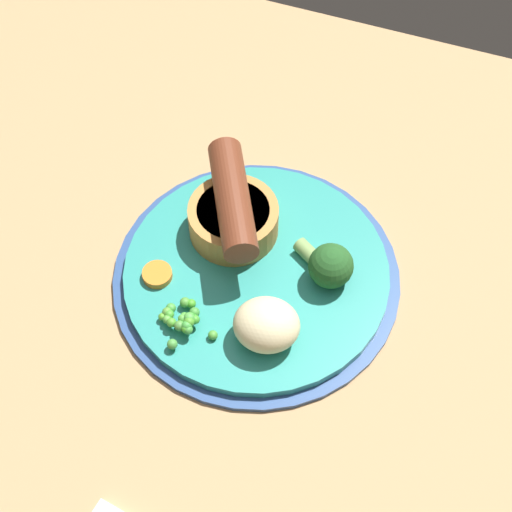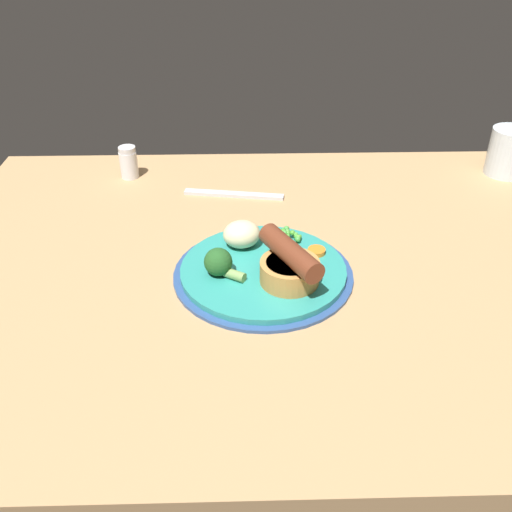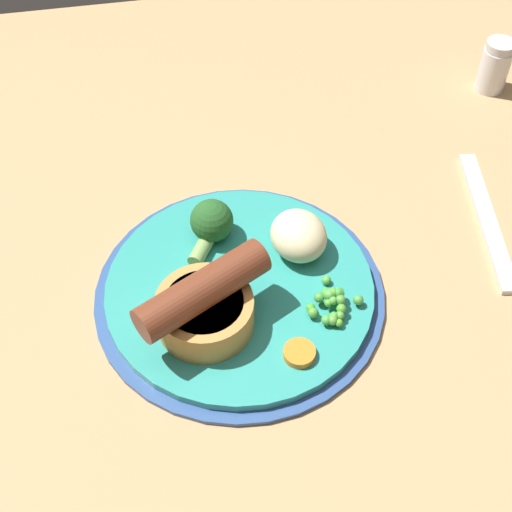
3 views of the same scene
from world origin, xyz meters
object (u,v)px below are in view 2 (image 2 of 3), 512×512
pea_pile (288,235)px  carrot_slice_2 (317,251)px  dinner_plate (263,272)px  salt_shaker (129,162)px  broccoli_floret_near (220,263)px  drinking_glass (509,152)px  sausage_pudding (290,265)px  potato_chunk_0 (242,234)px  fork (234,194)px

pea_pile → carrot_slice_2: bearing=137.0°
dinner_plate → carrot_slice_2: carrot_slice_2 is taller
pea_pile → salt_shaker: 38.61cm
broccoli_floret_near → drinking_glass: bearing=-116.0°
sausage_pudding → salt_shaker: sausage_pudding is taller
potato_chunk_0 → fork: bearing=-86.0°
pea_pile → drinking_glass: 51.23cm
sausage_pudding → broccoli_floret_near: (9.54, -1.92, -0.76)cm
fork → salt_shaker: 21.80cm
fork → drinking_glass: bearing=-162.0°
broccoli_floret_near → salt_shaker: bearing=-31.5°
dinner_plate → pea_pile: (-3.97, -7.27, 1.78)cm
sausage_pudding → carrot_slice_2: sausage_pudding is taller
sausage_pudding → potato_chunk_0: size_ratio=2.10×
sausage_pudding → pea_pile: sausage_pudding is taller
pea_pile → salt_shaker: bearing=-43.0°
dinner_plate → broccoli_floret_near: broccoli_floret_near is taller
potato_chunk_0 → dinner_plate: bearing=116.9°
pea_pile → carrot_slice_2: pea_pile is taller
pea_pile → potato_chunk_0: (6.97, 1.36, 1.06)cm
broccoli_floret_near → salt_shaker: salt_shaker is taller
carrot_slice_2 → drinking_glass: bearing=-143.3°
sausage_pudding → fork: bearing=-12.7°
sausage_pudding → drinking_glass: bearing=-78.4°
fork → salt_shaker: salt_shaker is taller
dinner_plate → carrot_slice_2: (-7.99, -3.53, 1.19)cm
pea_pile → fork: bearing=-65.0°
broccoli_floret_near → potato_chunk_0: (-3.10, -7.46, 0.13)cm
dinner_plate → fork: size_ratio=1.43×
sausage_pudding → drinking_glass: 57.81cm
salt_shaker → carrot_slice_2: bearing=137.0°
broccoli_floret_near → drinking_glass: size_ratio=0.66×
carrot_slice_2 → dinner_plate: bearing=23.8°
broccoli_floret_near → salt_shaker: (18.16, -35.15, -0.26)cm
sausage_pudding → broccoli_floret_near: sausage_pudding is taller
fork → pea_pile: bearing=124.1°
broccoli_floret_near → potato_chunk_0: size_ratio=1.06×
salt_shaker → sausage_pudding: bearing=126.8°
sausage_pudding → pea_pile: (-0.53, -10.74, -1.69)cm
drinking_glass → dinner_plate: bearing=34.8°
pea_pile → fork: (8.33, -17.86, -2.05)cm
carrot_slice_2 → drinking_glass: (-40.03, -29.81, 2.70)cm
sausage_pudding → salt_shaker: (27.70, -37.08, -1.02)cm
carrot_slice_2 → sausage_pudding: bearing=57.0°
pea_pile → carrot_slice_2: size_ratio=2.06×
carrot_slice_2 → salt_shaker: size_ratio=0.43×
broccoli_floret_near → fork: (-1.74, -26.67, -2.98)cm
potato_chunk_0 → drinking_glass: 57.94cm
dinner_plate → salt_shaker: (24.26, -33.61, 2.45)cm
salt_shaker → potato_chunk_0: bearing=127.5°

